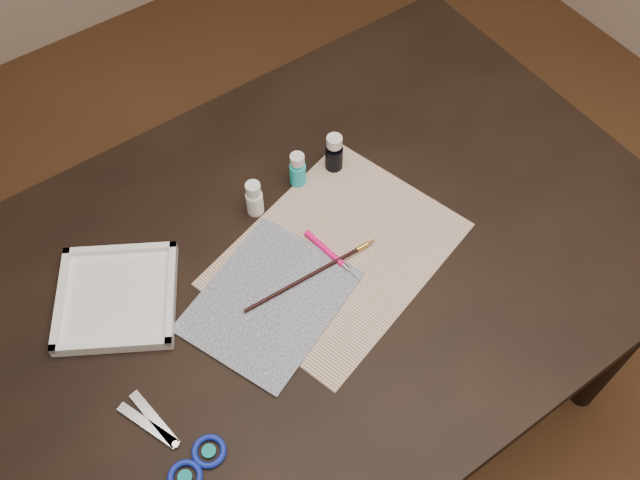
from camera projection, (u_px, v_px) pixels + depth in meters
ground at (320, 405)px, 1.93m from camera, size 3.50×3.50×0.02m
table at (320, 344)px, 1.61m from camera, size 1.30×0.90×0.75m
paper at (337, 253)px, 1.29m from camera, size 0.50×0.43×0.00m
canvas at (270, 301)px, 1.24m from camera, size 0.34×0.31×0.00m
paint_bottle_white at (254, 198)px, 1.31m from camera, size 0.04×0.04×0.08m
paint_bottle_cyan at (298, 169)px, 1.35m from camera, size 0.04×0.04×0.08m
paint_bottle_navy at (334, 153)px, 1.37m from camera, size 0.05×0.05×0.08m
paintbrush at (313, 274)px, 1.26m from camera, size 0.28×0.02×0.01m
craft_knife at (334, 257)px, 1.28m from camera, size 0.03×0.15×0.01m
scissors at (164, 441)px, 1.10m from camera, size 0.18×0.23×0.01m
palette_tray at (117, 297)px, 1.23m from camera, size 0.28×0.28×0.02m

